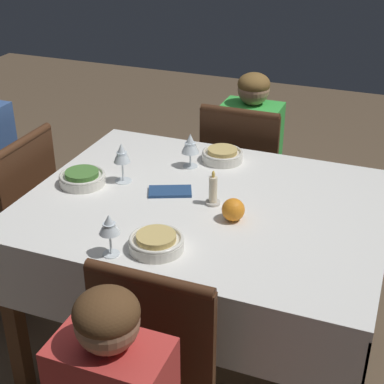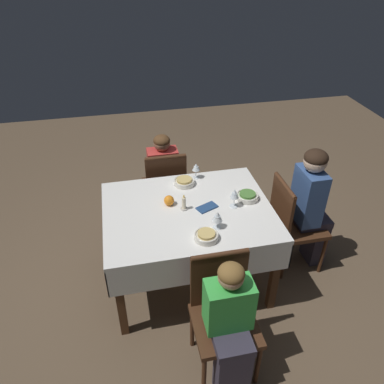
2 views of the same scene
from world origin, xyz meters
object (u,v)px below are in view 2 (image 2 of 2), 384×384
Objects in this scene: person_child_red at (163,173)px; person_child_green at (230,325)px; wine_glass_north at (217,217)px; napkin_red_folded at (207,207)px; dining_table at (188,218)px; candle_centerpiece at (184,204)px; bowl_west at (247,196)px; chair_south at (165,186)px; wine_glass_west at (235,194)px; chair_west at (292,221)px; wine_glass_south at (196,167)px; bowl_north at (206,236)px; bowl_south at (184,182)px; orange_fruit at (169,200)px; person_adult_denim at (311,202)px; chair_north at (223,310)px.

person_child_red is 1.93m from person_child_green.
wine_glass_north is 0.27m from napkin_red_folded.
candle_centerpiece reaches higher than dining_table.
bowl_west reaches higher than napkin_red_folded.
wine_glass_west is (-0.45, 0.83, 0.39)m from chair_south.
chair_west is at bearing -178.73° from napkin_red_folded.
person_child_green is at bearing 138.21° from chair_west.
candle_centerpiece is (0.40, -0.05, -0.07)m from wine_glass_west.
wine_glass_south is 1.08× the size of candle_centerpiece.
candle_centerpiece is (0.09, -0.38, 0.02)m from bowl_north.
bowl_south is (0.33, -0.40, -0.09)m from wine_glass_west.
bowl_north is (-0.14, 1.17, 0.30)m from chair_south.
candle_centerpiece is at bearing -6.60° from wine_glass_west.
chair_west is 5.46× the size of wine_glass_west.
bowl_north is at bearing 112.88° from orange_fruit.
bowl_west is 0.36m from napkin_red_folded.
chair_west is 0.89× the size of person_child_green.
wine_glass_west is 0.53m from orange_fruit.
wine_glass_west reaches higher than bowl_north.
person_child_red is 1.37m from bowl_north.
person_adult_denim is 8.00× the size of wine_glass_south.
napkin_red_folded is at bearing 85.30° from person_child_green.
bowl_west is 0.61m from bowl_north.
person_child_red is 5.50× the size of bowl_south.
chair_west reaches higher than bowl_south.
wine_glass_south reaches higher than candle_centerpiece.
wine_glass_north is at bearing 80.11° from chair_north.
wine_glass_north is at bearing 130.19° from orange_fruit.
person_child_green is 1.03m from wine_glass_west.
person_adult_denim is 6.51× the size of bowl_south.
candle_centerpiece is at bearing 96.29° from person_child_green.
bowl_west is (-0.59, 0.75, 0.30)m from chair_south.
bowl_south is 0.97× the size of napkin_red_folded.
bowl_south is (0.04, -1.16, 0.30)m from chair_north.
orange_fruit reaches higher than napkin_red_folded.
chair_south is 6.59× the size of candle_centerpiece.
chair_north is at bearing 92.24° from bowl_north.
person_child_green is 6.80× the size of wine_glass_north.
person_adult_denim is (-1.09, -0.00, -0.01)m from dining_table.
dining_table is 0.22m from orange_fruit.
dining_table is 0.53m from bowl_west.
chair_north is at bearing 68.76° from wine_glass_west.
person_child_red is at bearing 94.93° from chair_north.
person_adult_denim is at bearing -163.74° from wine_glass_north.
chair_south is at bearing -55.16° from wine_glass_south.
napkin_red_folded is at bearing -86.83° from wine_glass_north.
bowl_west is 0.98× the size of napkin_red_folded.
wine_glass_north reaches higher than chair_south.
candle_centerpiece is at bearing 97.60° from chair_north.
chair_west is 0.83m from napkin_red_folded.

